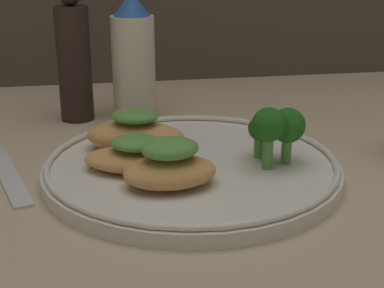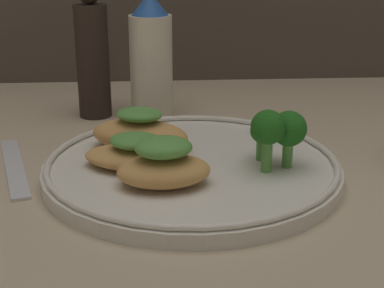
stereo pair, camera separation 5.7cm
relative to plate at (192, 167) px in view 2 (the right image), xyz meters
The scene contains 9 objects.
ground_plane 1.49cm from the plate, ahead, with size 180.00×180.00×1.00cm, color tan.
plate is the anchor object (origin of this frame).
grilled_meat_front 6.15cm from the plate, 119.69° to the right, with size 8.75×6.35×4.46cm.
grilled_meat_middle 5.72cm from the plate, behind, with size 11.25×8.07×3.38cm.
grilled_meat_back 7.07cm from the plate, 140.00° to the left, with size 11.73×9.08×4.44cm.
broccoli_bunch 9.00cm from the plate, 11.06° to the right, with size 5.56×5.87×6.04cm.
sauce_bottle 22.46cm from the plate, 100.50° to the left, with size 5.47×5.47×15.83cm.
pepper_grinder 24.90cm from the plate, 118.17° to the left, with size 4.20×4.20×17.07cm.
fork 18.29cm from the plate, 169.88° to the left, with size 6.40×16.29×0.60cm.
Camera 2 is at (-3.41, -53.41, 22.81)cm, focal length 55.00 mm.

